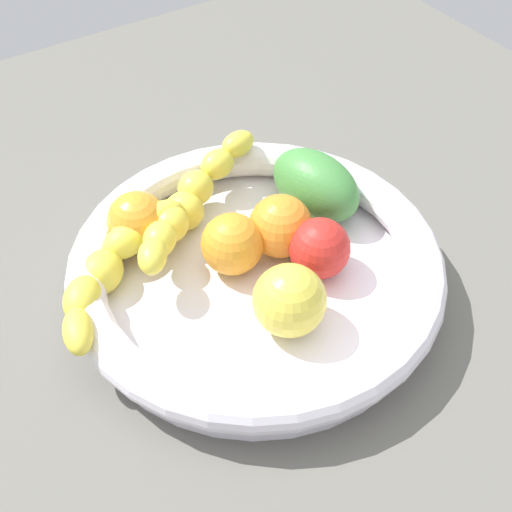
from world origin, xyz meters
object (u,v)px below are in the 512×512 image
(banana_draped_left, at_px, (108,269))
(mango_green, at_px, (315,185))
(orange_mid_left, at_px, (280,226))
(tomato_red, at_px, (319,248))
(fruit_bowl, at_px, (256,269))
(apple_yellow, at_px, (289,300))
(banana_draped_right, at_px, (189,203))
(orange_front, at_px, (232,244))
(orange_mid_right, at_px, (137,221))

(banana_draped_left, xyz_separation_m, mango_green, (-0.01, -0.24, 0.00))
(orange_mid_left, xyz_separation_m, tomato_red, (-0.05, -0.02, -0.00))
(fruit_bowl, distance_m, tomato_red, 0.07)
(banana_draped_left, height_order, tomato_red, tomato_red)
(banana_draped_left, height_order, orange_mid_left, orange_mid_left)
(tomato_red, bearing_deg, apple_yellow, 122.46)
(banana_draped_right, height_order, orange_mid_left, orange_mid_left)
(orange_front, height_order, orange_mid_left, orange_mid_left)
(tomato_red, distance_m, apple_yellow, 0.08)
(banana_draped_right, bearing_deg, orange_front, -173.77)
(fruit_bowl, xyz_separation_m, orange_mid_left, (0.02, -0.04, 0.02))
(apple_yellow, distance_m, mango_green, 0.17)
(orange_front, relative_size, apple_yellow, 0.91)
(mango_green, bearing_deg, fruit_bowl, 115.11)
(orange_mid_right, bearing_deg, banana_draped_left, 130.24)
(orange_front, xyz_separation_m, mango_green, (0.03, -0.12, 0.00))
(fruit_bowl, relative_size, orange_front, 5.92)
(banana_draped_left, bearing_deg, tomato_red, -115.48)
(banana_draped_left, distance_m, apple_yellow, 0.18)
(orange_front, bearing_deg, orange_mid_left, -96.11)
(fruit_bowl, xyz_separation_m, orange_front, (0.03, 0.01, 0.02))
(banana_draped_right, height_order, mango_green, mango_green)
(banana_draped_right, distance_m, apple_yellow, 0.17)
(orange_mid_left, xyz_separation_m, mango_green, (0.03, -0.07, 0.00))
(orange_mid_left, distance_m, apple_yellow, 0.10)
(banana_draped_left, distance_m, banana_draped_right, 0.12)
(orange_front, xyz_separation_m, orange_mid_left, (-0.01, -0.05, 0.00))
(banana_draped_right, relative_size, orange_mid_right, 3.30)
(apple_yellow, bearing_deg, banana_draped_right, 4.23)
(fruit_bowl, relative_size, banana_draped_right, 1.82)
(orange_mid_left, bearing_deg, banana_draped_left, 75.87)
(banana_draped_right, relative_size, apple_yellow, 2.97)
(orange_front, relative_size, orange_mid_left, 0.96)
(tomato_red, bearing_deg, fruit_bowl, 65.48)
(fruit_bowl, distance_m, banana_draped_left, 0.15)
(banana_draped_left, height_order, orange_front, orange_front)
(fruit_bowl, relative_size, mango_green, 3.37)
(orange_front, height_order, apple_yellow, apple_yellow)
(banana_draped_left, distance_m, orange_mid_left, 0.18)
(banana_draped_right, distance_m, orange_mid_left, 0.10)
(banana_draped_left, relative_size, mango_green, 1.58)
(mango_green, bearing_deg, apple_yellow, 135.44)
(orange_front, distance_m, mango_green, 0.13)
(orange_mid_right, distance_m, mango_green, 0.20)
(banana_draped_left, bearing_deg, fruit_bowl, -115.90)
(tomato_red, bearing_deg, orange_mid_left, 18.63)
(apple_yellow, bearing_deg, banana_draped_left, 42.91)
(tomato_red, bearing_deg, banana_draped_left, 64.52)
(banana_draped_right, bearing_deg, tomato_red, -148.19)
(orange_mid_right, relative_size, apple_yellow, 0.90)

